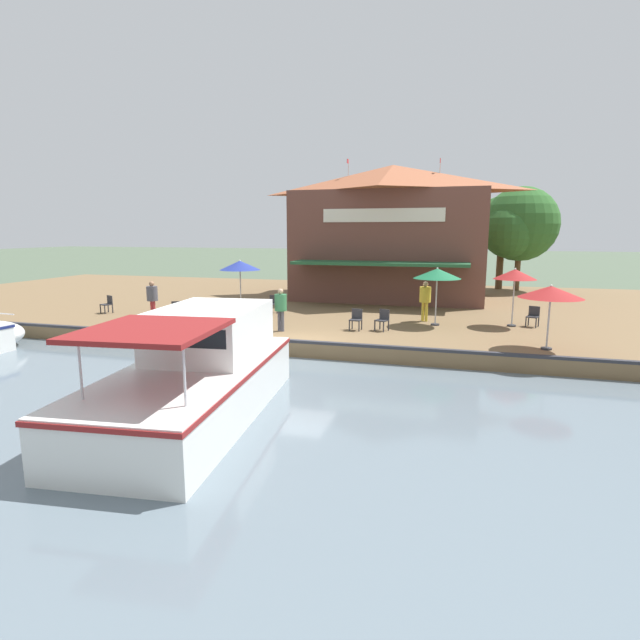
% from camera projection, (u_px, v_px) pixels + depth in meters
% --- Properties ---
extents(ground_plane, '(220.00, 220.00, 0.00)m').
position_uv_depth(ground_plane, '(296.00, 360.00, 17.87)').
color(ground_plane, '#4C5B47').
extents(quay_deck, '(22.00, 56.00, 0.60)m').
position_uv_depth(quay_deck, '(358.00, 307.00, 28.23)').
color(quay_deck, brown).
rests_on(quay_deck, ground).
extents(quay_edge_fender, '(0.20, 50.40, 0.10)m').
position_uv_depth(quay_edge_fender, '(296.00, 341.00, 17.85)').
color(quay_edge_fender, '#2D2D33').
rests_on(quay_edge_fender, quay_deck).
extents(waterfront_restaurant, '(9.08, 11.19, 8.16)m').
position_uv_depth(waterfront_restaurant, '(392.00, 231.00, 29.56)').
color(waterfront_restaurant, brown).
rests_on(waterfront_restaurant, quay_deck).
extents(patio_umbrella_near_quay_edge, '(1.98, 1.98, 2.45)m').
position_uv_depth(patio_umbrella_near_quay_edge, '(437.00, 274.00, 20.79)').
color(patio_umbrella_near_quay_edge, '#B7B7B7').
rests_on(patio_umbrella_near_quay_edge, quay_deck).
extents(patio_umbrella_mid_patio_right, '(1.97, 1.97, 2.57)m').
position_uv_depth(patio_umbrella_mid_patio_right, '(240.00, 265.00, 24.11)').
color(patio_umbrella_mid_patio_right, '#B7B7B7').
rests_on(patio_umbrella_mid_patio_right, quay_deck).
extents(patio_umbrella_far_corner, '(1.72, 1.72, 2.44)m').
position_uv_depth(patio_umbrella_far_corner, '(515.00, 274.00, 20.56)').
color(patio_umbrella_far_corner, '#B7B7B7').
rests_on(patio_umbrella_far_corner, quay_deck).
extents(patio_umbrella_back_row, '(2.07, 2.07, 2.20)m').
position_uv_depth(patio_umbrella_back_row, '(551.00, 292.00, 16.49)').
color(patio_umbrella_back_row, '#B7B7B7').
rests_on(patio_umbrella_back_row, quay_deck).
extents(cafe_chair_beside_entrance, '(0.57, 0.57, 0.85)m').
position_uv_depth(cafe_chair_beside_entrance, '(533.00, 315.00, 20.78)').
color(cafe_chair_beside_entrance, '#2D2D33').
rests_on(cafe_chair_beside_entrance, quay_deck).
extents(cafe_chair_far_corner_seat, '(0.47, 0.47, 0.85)m').
position_uv_depth(cafe_chair_far_corner_seat, '(356.00, 318.00, 20.07)').
color(cafe_chair_far_corner_seat, '#2D2D33').
rests_on(cafe_chair_far_corner_seat, quay_deck).
extents(cafe_chair_back_row_seat, '(0.57, 0.57, 0.85)m').
position_uv_depth(cafe_chair_back_row_seat, '(108.00, 303.00, 24.25)').
color(cafe_chair_back_row_seat, '#2D2D33').
rests_on(cafe_chair_back_row_seat, quay_deck).
extents(cafe_chair_mid_patio, '(0.57, 0.57, 0.85)m').
position_uv_depth(cafe_chair_mid_patio, '(383.00, 319.00, 19.95)').
color(cafe_chair_mid_patio, '#2D2D33').
rests_on(cafe_chair_mid_patio, quay_deck).
extents(cafe_chair_under_first_umbrella, '(0.59, 0.59, 0.85)m').
position_uv_depth(cafe_chair_under_first_umbrella, '(177.00, 310.00, 22.22)').
color(cafe_chair_under_first_umbrella, '#2D2D33').
rests_on(cafe_chair_under_first_umbrella, quay_deck).
extents(cafe_chair_facing_river, '(0.52, 0.52, 0.85)m').
position_uv_depth(cafe_chair_facing_river, '(274.00, 303.00, 24.37)').
color(cafe_chair_facing_river, '#2D2D33').
rests_on(cafe_chair_facing_river, quay_deck).
extents(person_near_entrance, '(0.48, 0.48, 1.71)m').
position_uv_depth(person_near_entrance, '(281.00, 305.00, 19.73)').
color(person_near_entrance, '#4C4C56').
rests_on(person_near_entrance, quay_deck).
extents(person_mid_patio, '(0.50, 0.50, 1.76)m').
position_uv_depth(person_mid_patio, '(425.00, 296.00, 21.93)').
color(person_mid_patio, gold).
rests_on(person_mid_patio, quay_deck).
extents(person_at_quay_edge, '(0.49, 0.49, 1.72)m').
position_uv_depth(person_at_quay_edge, '(152.00, 295.00, 22.52)').
color(person_at_quay_edge, '#B23338').
rests_on(person_at_quay_edge, quay_deck).
extents(motorboat_outer_channel, '(8.94, 3.84, 2.56)m').
position_uv_depth(motorboat_outer_channel, '(207.00, 370.00, 12.81)').
color(motorboat_outer_channel, white).
rests_on(motorboat_outer_channel, river_water).
extents(mooring_post, '(0.22, 0.22, 0.90)m').
position_uv_depth(mooring_post, '(235.00, 325.00, 18.69)').
color(mooring_post, '#473323').
rests_on(mooring_post, quay_deck).
extents(tree_upstream_bank, '(5.12, 4.88, 6.84)m').
position_uv_depth(tree_upstream_bank, '(518.00, 226.00, 32.75)').
color(tree_upstream_bank, brown).
rests_on(tree_upstream_bank, quay_deck).
extents(tree_behind_restaurant, '(3.96, 3.77, 6.30)m').
position_uv_depth(tree_behind_restaurant, '(500.00, 226.00, 33.57)').
color(tree_behind_restaurant, brown).
rests_on(tree_behind_restaurant, quay_deck).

